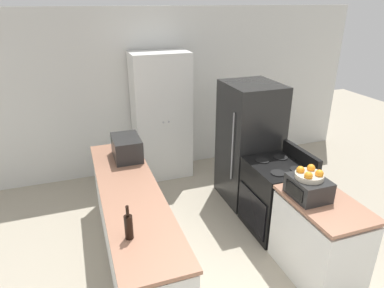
# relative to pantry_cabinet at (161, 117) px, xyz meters

# --- Properties ---
(wall_back) EXTENTS (7.00, 0.06, 2.60)m
(wall_back) POSITION_rel_pantry_cabinet_xyz_m (0.04, 0.31, 0.31)
(wall_back) COLOR silver
(wall_back) RESTS_ON ground_plane
(counter_left) EXTENTS (0.60, 2.61, 0.88)m
(counter_left) POSITION_rel_pantry_cabinet_xyz_m (-0.83, -1.88, -0.57)
(counter_left) COLOR silver
(counter_left) RESTS_ON ground_plane
(counter_right) EXTENTS (0.60, 0.91, 0.88)m
(counter_right) POSITION_rel_pantry_cabinet_xyz_m (0.91, -2.73, -0.57)
(counter_right) COLOR silver
(counter_right) RESTS_ON ground_plane
(pantry_cabinet) EXTENTS (0.87, 0.55, 1.98)m
(pantry_cabinet) POSITION_rel_pantry_cabinet_xyz_m (0.00, 0.00, 0.00)
(pantry_cabinet) COLOR silver
(pantry_cabinet) RESTS_ON ground_plane
(stove) EXTENTS (0.66, 0.72, 1.04)m
(stove) POSITION_rel_pantry_cabinet_xyz_m (0.93, -1.89, -0.54)
(stove) COLOR black
(stove) RESTS_ON ground_plane
(refrigerator) EXTENTS (0.71, 0.78, 1.69)m
(refrigerator) POSITION_rel_pantry_cabinet_xyz_m (0.95, -1.11, -0.15)
(refrigerator) COLOR black
(refrigerator) RESTS_ON ground_plane
(microwave) EXTENTS (0.33, 0.48, 0.27)m
(microwave) POSITION_rel_pantry_cabinet_xyz_m (-0.72, -1.08, 0.02)
(microwave) COLOR black
(microwave) RESTS_ON counter_left
(wine_bottle) EXTENTS (0.07, 0.07, 0.31)m
(wine_bottle) POSITION_rel_pantry_cabinet_xyz_m (-0.97, -2.64, 0.00)
(wine_bottle) COLOR black
(wine_bottle) RESTS_ON counter_left
(toaster_oven) EXTENTS (0.33, 0.38, 0.21)m
(toaster_oven) POSITION_rel_pantry_cabinet_xyz_m (0.80, -2.59, -0.01)
(toaster_oven) COLOR black
(toaster_oven) RESTS_ON counter_right
(fruit_bowl) EXTENTS (0.27, 0.27, 0.11)m
(fruit_bowl) POSITION_rel_pantry_cabinet_xyz_m (0.80, -2.58, 0.14)
(fruit_bowl) COLOR #B2A893
(fruit_bowl) RESTS_ON toaster_oven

